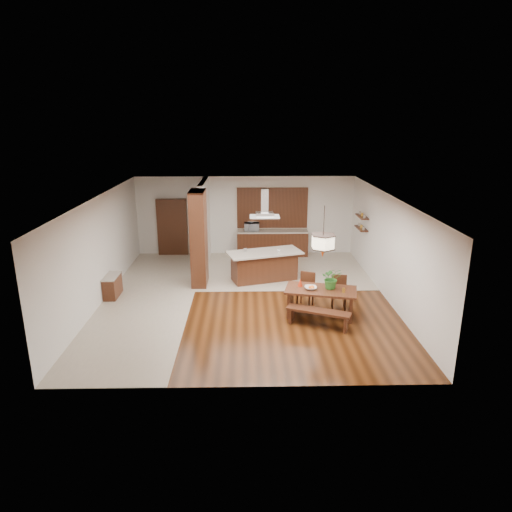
{
  "coord_description": "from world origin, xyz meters",
  "views": [
    {
      "loc": [
        0.03,
        -12.12,
        4.94
      ],
      "look_at": [
        0.3,
        0.0,
        1.25
      ],
      "focal_mm": 32.0,
      "sensor_mm": 36.0,
      "label": 1
    }
  ],
  "objects_px": {
    "hallway_console": "(112,286)",
    "fruit_bowl": "(311,288)",
    "range_hood": "(265,203)",
    "foliage_plant": "(331,278)",
    "dining_chair_left": "(305,290)",
    "dining_table": "(321,296)",
    "kitchen_island": "(264,265)",
    "dining_chair_right": "(339,293)",
    "island_cup": "(279,251)",
    "dining_bench": "(318,318)",
    "pendant_lantern": "(323,232)",
    "microwave": "(252,227)"
  },
  "relations": [
    {
      "from": "foliage_plant",
      "to": "kitchen_island",
      "type": "xyz_separation_m",
      "value": [
        -1.6,
        2.74,
        -0.54
      ]
    },
    {
      "from": "hallway_console",
      "to": "foliage_plant",
      "type": "distance_m",
      "value": 6.22
    },
    {
      "from": "foliage_plant",
      "to": "microwave",
      "type": "distance_m",
      "value": 5.77
    },
    {
      "from": "dining_table",
      "to": "fruit_bowl",
      "type": "bearing_deg",
      "value": -176.62
    },
    {
      "from": "pendant_lantern",
      "to": "island_cup",
      "type": "height_order",
      "value": "pendant_lantern"
    },
    {
      "from": "dining_chair_left",
      "to": "island_cup",
      "type": "distance_m",
      "value": 2.2
    },
    {
      "from": "dining_chair_right",
      "to": "kitchen_island",
      "type": "height_order",
      "value": "kitchen_island"
    },
    {
      "from": "dining_table",
      "to": "pendant_lantern",
      "type": "relative_size",
      "value": 1.49
    },
    {
      "from": "dining_chair_left",
      "to": "microwave",
      "type": "height_order",
      "value": "microwave"
    },
    {
      "from": "hallway_console",
      "to": "dining_chair_left",
      "type": "xyz_separation_m",
      "value": [
        5.43,
        -0.84,
        0.15
      ]
    },
    {
      "from": "range_hood",
      "to": "island_cup",
      "type": "height_order",
      "value": "range_hood"
    },
    {
      "from": "hallway_console",
      "to": "dining_chair_left",
      "type": "bearing_deg",
      "value": -8.77
    },
    {
      "from": "dining_chair_right",
      "to": "pendant_lantern",
      "type": "relative_size",
      "value": 0.7
    },
    {
      "from": "kitchen_island",
      "to": "foliage_plant",
      "type": "bearing_deg",
      "value": -77.14
    },
    {
      "from": "dining_table",
      "to": "kitchen_island",
      "type": "height_order",
      "value": "kitchen_island"
    },
    {
      "from": "dining_chair_left",
      "to": "island_cup",
      "type": "xyz_separation_m",
      "value": [
        -0.59,
        2.06,
        0.52
      ]
    },
    {
      "from": "microwave",
      "to": "kitchen_island",
      "type": "bearing_deg",
      "value": -81.64
    },
    {
      "from": "dining_bench",
      "to": "range_hood",
      "type": "relative_size",
      "value": 1.74
    },
    {
      "from": "dining_table",
      "to": "dining_bench",
      "type": "relative_size",
      "value": 1.24
    },
    {
      "from": "pendant_lantern",
      "to": "microwave",
      "type": "distance_m",
      "value": 5.82
    },
    {
      "from": "hallway_console",
      "to": "dining_table",
      "type": "distance_m",
      "value": 5.93
    },
    {
      "from": "dining_chair_left",
      "to": "kitchen_island",
      "type": "distance_m",
      "value": 2.37
    },
    {
      "from": "dining_bench",
      "to": "pendant_lantern",
      "type": "relative_size",
      "value": 1.2
    },
    {
      "from": "microwave",
      "to": "dining_chair_right",
      "type": "bearing_deg",
      "value": -65.08
    },
    {
      "from": "dining_bench",
      "to": "kitchen_island",
      "type": "relative_size",
      "value": 0.63
    },
    {
      "from": "foliage_plant",
      "to": "island_cup",
      "type": "bearing_deg",
      "value": 113.5
    },
    {
      "from": "dining_chair_left",
      "to": "kitchen_island",
      "type": "relative_size",
      "value": 0.38
    },
    {
      "from": "pendant_lantern",
      "to": "fruit_bowl",
      "type": "relative_size",
      "value": 4.26
    },
    {
      "from": "dining_bench",
      "to": "foliage_plant",
      "type": "distance_m",
      "value": 1.12
    },
    {
      "from": "dining_chair_left",
      "to": "foliage_plant",
      "type": "distance_m",
      "value": 1.0
    },
    {
      "from": "hallway_console",
      "to": "pendant_lantern",
      "type": "height_order",
      "value": "pendant_lantern"
    },
    {
      "from": "fruit_bowl",
      "to": "range_hood",
      "type": "distance_m",
      "value": 3.43
    },
    {
      "from": "hallway_console",
      "to": "fruit_bowl",
      "type": "xyz_separation_m",
      "value": [
        5.47,
        -1.49,
        0.47
      ]
    },
    {
      "from": "dining_chair_right",
      "to": "range_hood",
      "type": "relative_size",
      "value": 1.02
    },
    {
      "from": "fruit_bowl",
      "to": "microwave",
      "type": "height_order",
      "value": "microwave"
    },
    {
      "from": "dining_chair_right",
      "to": "microwave",
      "type": "distance_m",
      "value": 5.54
    },
    {
      "from": "kitchen_island",
      "to": "microwave",
      "type": "relative_size",
      "value": 4.56
    },
    {
      "from": "pendant_lantern",
      "to": "island_cup",
      "type": "relative_size",
      "value": 11.79
    },
    {
      "from": "dining_table",
      "to": "dining_bench",
      "type": "xyz_separation_m",
      "value": [
        -0.15,
        -0.63,
        -0.33
      ]
    },
    {
      "from": "dining_chair_right",
      "to": "island_cup",
      "type": "relative_size",
      "value": 8.22
    },
    {
      "from": "fruit_bowl",
      "to": "dining_chair_left",
      "type": "bearing_deg",
      "value": 93.72
    },
    {
      "from": "pendant_lantern",
      "to": "island_cup",
      "type": "bearing_deg",
      "value": 108.42
    },
    {
      "from": "dining_table",
      "to": "fruit_bowl",
      "type": "distance_m",
      "value": 0.36
    },
    {
      "from": "dining_bench",
      "to": "dining_chair_left",
      "type": "height_order",
      "value": "dining_chair_left"
    },
    {
      "from": "hallway_console",
      "to": "kitchen_island",
      "type": "bearing_deg",
      "value": 16.41
    },
    {
      "from": "microwave",
      "to": "dining_chair_left",
      "type": "bearing_deg",
      "value": -73.22
    },
    {
      "from": "pendant_lantern",
      "to": "foliage_plant",
      "type": "distance_m",
      "value": 1.25
    },
    {
      "from": "dining_chair_right",
      "to": "kitchen_island",
      "type": "relative_size",
      "value": 0.37
    },
    {
      "from": "range_hood",
      "to": "foliage_plant",
      "type": "bearing_deg",
      "value": -59.8
    },
    {
      "from": "hallway_console",
      "to": "range_hood",
      "type": "height_order",
      "value": "range_hood"
    }
  ]
}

